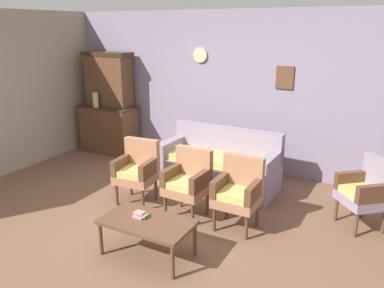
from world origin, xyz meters
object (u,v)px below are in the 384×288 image
Objects in this scene: armchair_row_middle at (238,190)px; coffee_table at (147,224)px; wingback_chair_by_fireplace at (366,190)px; book_stack_on_table at (140,215)px; side_cabinet at (109,129)px; vase_on_cabinet at (96,100)px; floral_couch at (219,166)px; armchair_near_cabinet at (137,169)px; armchair_near_couch_end at (188,180)px.

coffee_table is (-0.64, -1.04, -0.12)m from armchair_row_middle.
book_stack_on_table is (-2.15, -1.77, -0.05)m from wingback_chair_by_fireplace.
side_cabinet is at bearing 169.50° from wingback_chair_by_fireplace.
armchair_row_middle is at bearing -22.40° from vase_on_cabinet.
vase_on_cabinet reaches higher than coffee_table.
side_cabinet is 4.04× the size of vase_on_cabinet.
side_cabinet is at bearing 168.03° from floral_couch.
floral_couch is at bearing 89.46° from book_stack_on_table.
armchair_near_couch_end is at bearing -1.59° from armchair_near_cabinet.
armchair_near_couch_end is (2.69, -1.64, 0.03)m from side_cabinet.
armchair_near_couch_end is 5.77× the size of book_stack_on_table.
vase_on_cabinet is 0.29× the size of coffee_table.
vase_on_cabinet is 3.88m from coffee_table.
side_cabinet reaches higher than coffee_table.
armchair_near_cabinet is (1.99, -1.43, -0.57)m from vase_on_cabinet.
floral_couch and armchair_near_cabinet have the same top height.
armchair_near_couch_end is (0.03, -1.08, 0.17)m from floral_couch.
armchair_row_middle reaches higher than coffee_table.
side_cabinet is 3.77m from armchair_row_middle.
wingback_chair_by_fireplace is at bearing -8.65° from floral_couch.
armchair_near_couch_end reaches higher than book_stack_on_table.
coffee_table is (-2.03, -1.79, -0.12)m from wingback_chair_by_fireplace.
vase_on_cabinet is 0.32× the size of armchair_row_middle.
armchair_row_middle is 1.27m from book_stack_on_table.
armchair_near_cabinet reaches higher than book_stack_on_table.
armchair_near_couch_end is at bearing -88.17° from floral_couch.
vase_on_cabinet is at bearing 172.25° from floral_couch.
armchair_near_cabinet is 1.00× the size of wingback_chair_by_fireplace.
armchair_row_middle is at bearing 0.29° from armchair_near_couch_end.
wingback_chair_by_fireplace is at bearing 41.43° from coffee_table.
armchair_near_couch_end is 1.00× the size of wingback_chair_by_fireplace.
book_stack_on_table is at bearing 167.22° from coffee_table.
side_cabinet is 1.28× the size of armchair_row_middle.
book_stack_on_table is at bearing -90.54° from floral_couch.
side_cabinet reaches higher than armchair_near_couch_end.
wingback_chair_by_fireplace is at bearing 14.00° from armchair_near_cabinet.
floral_couch is at bearing 92.54° from coffee_table.
wingback_chair_by_fireplace is at bearing 19.80° from armchair_near_couch_end.
vase_on_cabinet is at bearing -125.82° from side_cabinet.
wingback_chair_by_fireplace is at bearing -10.50° from side_cabinet.
floral_couch is 2.06× the size of armchair_row_middle.
side_cabinet reaches higher than floral_couch.
side_cabinet is 2.72m from floral_couch.
side_cabinet reaches higher than wingback_chair_by_fireplace.
wingback_chair_by_fireplace is (2.93, 0.73, 0.00)m from armchair_near_cabinet.
armchair_near_couch_end is 1.00× the size of armchair_row_middle.
wingback_chair_by_fireplace is 2.78m from book_stack_on_table.
book_stack_on_table is at bearing -41.74° from vase_on_cabinet.
vase_on_cabinet is at bearing 171.86° from wingback_chair_by_fireplace.
armchair_row_middle is (0.70, 0.00, 0.00)m from armchair_near_couch_end.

